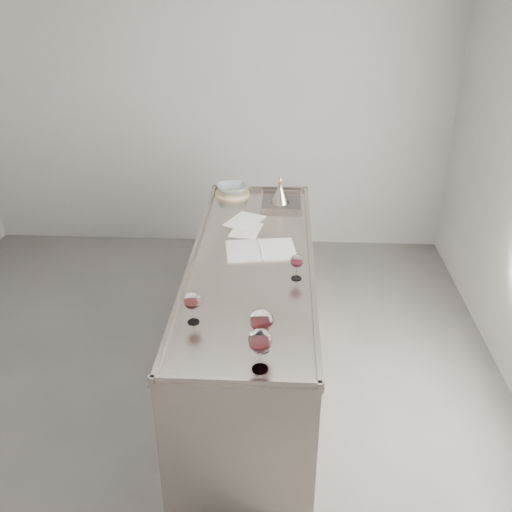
{
  "coord_description": "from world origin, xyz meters",
  "views": [
    {
      "loc": [
        0.69,
        -2.83,
        2.58
      ],
      "look_at": [
        0.53,
        0.18,
        1.02
      ],
      "focal_mm": 40.0,
      "sensor_mm": 36.0,
      "label": 1
    }
  ],
  "objects_px": {
    "wine_glass_middle": "(260,342)",
    "wine_glass_right": "(262,322)",
    "wine_glass_small": "(297,262)",
    "notebook": "(261,250)",
    "ceramic_bowl": "(232,189)",
    "wine_funnel": "(280,194)",
    "counter": "(252,321)",
    "wine_glass_left": "(192,301)"
  },
  "relations": [
    {
      "from": "wine_glass_middle",
      "to": "wine_glass_right",
      "type": "relative_size",
      "value": 0.98
    },
    {
      "from": "wine_glass_small",
      "to": "notebook",
      "type": "xyz_separation_m",
      "value": [
        -0.22,
        0.34,
        -0.1
      ]
    },
    {
      "from": "notebook",
      "to": "ceramic_bowl",
      "type": "height_order",
      "value": "ceramic_bowl"
    },
    {
      "from": "ceramic_bowl",
      "to": "wine_funnel",
      "type": "relative_size",
      "value": 1.06
    },
    {
      "from": "wine_glass_middle",
      "to": "counter",
      "type": "bearing_deg",
      "value": 95.37
    },
    {
      "from": "wine_glass_left",
      "to": "notebook",
      "type": "bearing_deg",
      "value": 69.45
    },
    {
      "from": "ceramic_bowl",
      "to": "notebook",
      "type": "bearing_deg",
      "value": -74.7
    },
    {
      "from": "wine_glass_left",
      "to": "wine_funnel",
      "type": "distance_m",
      "value": 1.7
    },
    {
      "from": "wine_glass_middle",
      "to": "ceramic_bowl",
      "type": "bearing_deg",
      "value": 98.32
    },
    {
      "from": "wine_glass_small",
      "to": "wine_funnel",
      "type": "relative_size",
      "value": 0.71
    },
    {
      "from": "wine_glass_left",
      "to": "notebook",
      "type": "distance_m",
      "value": 0.89
    },
    {
      "from": "wine_glass_left",
      "to": "wine_glass_small",
      "type": "distance_m",
      "value": 0.71
    },
    {
      "from": "wine_glass_right",
      "to": "wine_glass_middle",
      "type": "bearing_deg",
      "value": -90.04
    },
    {
      "from": "wine_glass_middle",
      "to": "ceramic_bowl",
      "type": "xyz_separation_m",
      "value": [
        -0.32,
        2.16,
        -0.1
      ]
    },
    {
      "from": "wine_glass_right",
      "to": "wine_glass_small",
      "type": "height_order",
      "value": "wine_glass_right"
    },
    {
      "from": "notebook",
      "to": "wine_funnel",
      "type": "relative_size",
      "value": 2.16
    },
    {
      "from": "wine_funnel",
      "to": "wine_glass_middle",
      "type": "bearing_deg",
      "value": -91.75
    },
    {
      "from": "wine_funnel",
      "to": "wine_glass_left",
      "type": "bearing_deg",
      "value": -104.21
    },
    {
      "from": "counter",
      "to": "wine_glass_right",
      "type": "relative_size",
      "value": 11.01
    },
    {
      "from": "wine_glass_small",
      "to": "wine_glass_left",
      "type": "bearing_deg",
      "value": -137.96
    },
    {
      "from": "counter",
      "to": "wine_funnel",
      "type": "bearing_deg",
      "value": 80.06
    },
    {
      "from": "wine_glass_small",
      "to": "ceramic_bowl",
      "type": "bearing_deg",
      "value": 110.3
    },
    {
      "from": "counter",
      "to": "wine_funnel",
      "type": "xyz_separation_m",
      "value": [
        0.16,
        0.93,
        0.54
      ]
    },
    {
      "from": "wine_glass_left",
      "to": "ceramic_bowl",
      "type": "distance_m",
      "value": 1.8
    },
    {
      "from": "wine_glass_middle",
      "to": "wine_funnel",
      "type": "relative_size",
      "value": 0.98
    },
    {
      "from": "wine_glass_right",
      "to": "ceramic_bowl",
      "type": "bearing_deg",
      "value": 98.93
    },
    {
      "from": "notebook",
      "to": "counter",
      "type": "bearing_deg",
      "value": -125.89
    },
    {
      "from": "wine_glass_right",
      "to": "ceramic_bowl",
      "type": "xyz_separation_m",
      "value": [
        -0.32,
        2.01,
        -0.11
      ]
    },
    {
      "from": "wine_glass_small",
      "to": "notebook",
      "type": "distance_m",
      "value": 0.42
    },
    {
      "from": "counter",
      "to": "ceramic_bowl",
      "type": "bearing_deg",
      "value": 101.23
    },
    {
      "from": "wine_glass_right",
      "to": "wine_glass_small",
      "type": "xyz_separation_m",
      "value": [
        0.17,
        0.69,
        -0.05
      ]
    },
    {
      "from": "wine_glass_left",
      "to": "ceramic_bowl",
      "type": "xyz_separation_m",
      "value": [
        0.04,
        1.8,
        -0.08
      ]
    },
    {
      "from": "counter",
      "to": "ceramic_bowl",
      "type": "relative_size",
      "value": 10.37
    },
    {
      "from": "counter",
      "to": "wine_glass_small",
      "type": "distance_m",
      "value": 0.68
    },
    {
      "from": "counter",
      "to": "wine_glass_middle",
      "type": "bearing_deg",
      "value": -84.63
    },
    {
      "from": "wine_glass_right",
      "to": "wine_funnel",
      "type": "relative_size",
      "value": 1.0
    },
    {
      "from": "counter",
      "to": "wine_glass_small",
      "type": "bearing_deg",
      "value": -41.5
    },
    {
      "from": "counter",
      "to": "wine_glass_middle",
      "type": "xyz_separation_m",
      "value": [
        0.1,
        -1.08,
        0.62
      ]
    },
    {
      "from": "wine_glass_right",
      "to": "notebook",
      "type": "bearing_deg",
      "value": 92.68
    },
    {
      "from": "wine_glass_left",
      "to": "wine_glass_middle",
      "type": "relative_size",
      "value": 0.82
    },
    {
      "from": "wine_glass_left",
      "to": "wine_glass_small",
      "type": "bearing_deg",
      "value": 42.04
    },
    {
      "from": "counter",
      "to": "wine_funnel",
      "type": "height_order",
      "value": "wine_funnel"
    }
  ]
}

